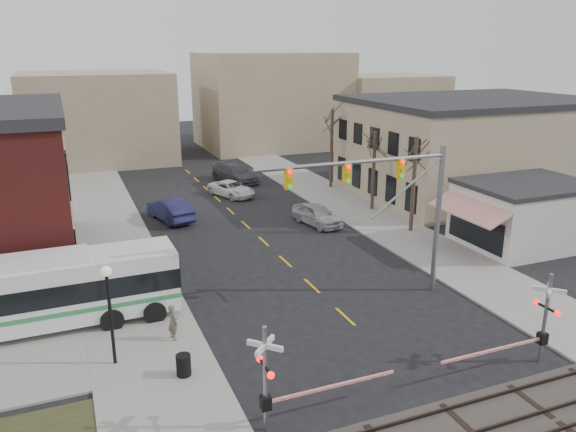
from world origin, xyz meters
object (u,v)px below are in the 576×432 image
object	(u,v)px
traffic_signal_mast	(393,193)
trash_bin	(184,365)
car_b	(170,209)
car_c	(231,189)
pedestrian_far	(99,291)
car_a	(317,214)
car_d	(235,173)
pedestrian_near	(173,322)
street_lamp	(108,295)
rr_crossing_east	(537,321)
transit_bus	(32,293)
rr_crossing_west	(277,378)

from	to	relation	value
traffic_signal_mast	trash_bin	world-z (taller)	traffic_signal_mast
car_b	car_c	distance (m)	8.25
car_c	pedestrian_far	bearing A→B (deg)	-145.18
car_a	car_d	world-z (taller)	car_d
pedestrian_near	pedestrian_far	size ratio (longest dim) A/B	1.11
street_lamp	car_a	distance (m)	21.66
rr_crossing_east	pedestrian_far	bearing A→B (deg)	142.83
transit_bus	rr_crossing_east	bearing A→B (deg)	-29.38
car_a	pedestrian_far	xyz separation A→B (m)	(-16.11, -8.40, 0.09)
rr_crossing_east	trash_bin	size ratio (longest dim) A/B	6.28
car_b	transit_bus	bearing A→B (deg)	45.11
traffic_signal_mast	car_a	world-z (taller)	traffic_signal_mast
pedestrian_near	traffic_signal_mast	bearing A→B (deg)	-105.19
rr_crossing_west	car_b	bearing A→B (deg)	87.47
street_lamp	car_d	size ratio (longest dim) A/B	0.76
traffic_signal_mast	car_b	bearing A→B (deg)	113.78
car_a	street_lamp	bearing A→B (deg)	-149.56
trash_bin	car_b	size ratio (longest dim) A/B	0.17
trash_bin	car_b	bearing A→B (deg)	80.70
car_b	car_d	bearing A→B (deg)	-142.46
car_c	car_a	bearing A→B (deg)	-92.58
rr_crossing_east	pedestrian_near	size ratio (longest dim) A/B	3.36
rr_crossing_east	street_lamp	distance (m)	17.54
transit_bus	car_b	distance (m)	17.70
rr_crossing_west	pedestrian_near	size ratio (longest dim) A/B	3.36
street_lamp	car_b	world-z (taller)	street_lamp
rr_crossing_west	car_d	world-z (taller)	rr_crossing_west
rr_crossing_west	car_b	size ratio (longest dim) A/B	1.08
traffic_signal_mast	car_c	world-z (taller)	traffic_signal_mast
transit_bus	pedestrian_far	xyz separation A→B (m)	(2.98, 1.53, -1.04)
pedestrian_far	trash_bin	bearing A→B (deg)	-114.01
rr_crossing_west	rr_crossing_east	distance (m)	11.40
car_d	rr_crossing_west	bearing A→B (deg)	-124.10
car_c	car_d	bearing A→B (deg)	48.23
trash_bin	car_a	distance (m)	21.23
rr_crossing_east	car_a	world-z (taller)	rr_crossing_east
rr_crossing_west	car_b	world-z (taller)	rr_crossing_west
transit_bus	street_lamp	xyz separation A→B (m)	(3.11, -4.49, 1.32)
car_b	street_lamp	bearing A→B (deg)	59.17
car_d	rr_crossing_east	bearing A→B (deg)	-106.43
rr_crossing_west	trash_bin	bearing A→B (deg)	119.20
trash_bin	car_a	xyz separation A→B (m)	(13.49, 16.39, 0.22)
transit_bus	car_d	size ratio (longest dim) A/B	2.31
pedestrian_near	pedestrian_far	distance (m)	5.66
transit_bus	car_b	world-z (taller)	transit_bus
trash_bin	car_c	size ratio (longest dim) A/B	0.19
car_a	pedestrian_far	distance (m)	18.17
car_a	pedestrian_near	xyz separation A→B (m)	(-13.31, -13.32, 0.17)
rr_crossing_east	street_lamp	world-z (taller)	street_lamp
trash_bin	pedestrian_near	distance (m)	3.10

